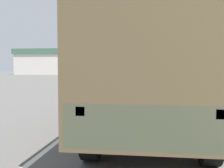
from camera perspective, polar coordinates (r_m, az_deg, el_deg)
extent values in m
plane|color=#565451|center=(34.24, 4.55, 0.51)|extent=(180.00, 180.00, 0.00)
cube|color=silver|center=(34.24, 4.55, 0.51)|extent=(0.12, 120.00, 0.00)
cube|color=beige|center=(34.26, 12.09, 0.55)|extent=(1.80, 120.00, 0.12)
cube|color=olive|center=(34.85, 19.32, 0.40)|extent=(7.00, 120.00, 0.02)
cube|color=#474C38|center=(10.23, 7.86, 3.11)|extent=(2.33, 2.19, 2.16)
cube|color=brown|center=(6.32, 7.72, 3.37)|extent=(2.33, 5.63, 2.25)
cube|color=#474C38|center=(3.63, 7.34, -8.83)|extent=(2.21, 0.10, 0.60)
cube|color=red|center=(3.69, -6.41, -5.47)|extent=(0.12, 0.06, 0.12)
cube|color=red|center=(3.67, 21.21, -5.72)|extent=(0.12, 0.06, 0.12)
cylinder|color=black|center=(10.24, 2.10, -3.08)|extent=(0.30, 1.05, 1.05)
cylinder|color=black|center=(10.23, 13.51, -3.18)|extent=(0.30, 1.05, 1.05)
cylinder|color=black|center=(5.15, -4.03, -9.48)|extent=(0.30, 1.05, 1.05)
cylinder|color=black|center=(5.13, 19.09, -9.69)|extent=(0.30, 1.05, 1.05)
cylinder|color=black|center=(6.78, -1.01, -6.36)|extent=(0.30, 1.05, 1.05)
cylinder|color=black|center=(6.77, 16.35, -6.51)|extent=(0.30, 1.05, 1.05)
cube|color=navy|center=(20.05, 6.92, -0.06)|extent=(1.89, 4.73, 0.64)
cube|color=black|center=(20.12, 6.94, 1.81)|extent=(1.67, 2.13, 0.67)
cylinder|color=black|center=(21.61, 4.75, -0.27)|extent=(0.20, 0.64, 0.64)
cylinder|color=black|center=(21.58, 9.25, -0.30)|extent=(0.20, 0.64, 0.64)
cylinder|color=black|center=(18.59, 4.21, -0.84)|extent=(0.20, 0.64, 0.64)
cylinder|color=black|center=(18.55, 9.44, -0.89)|extent=(0.20, 0.64, 0.64)
cube|color=navy|center=(28.97, 0.23, 1.11)|extent=(1.74, 4.13, 0.76)
cube|color=black|center=(29.03, 0.25, 2.62)|extent=(1.53, 1.86, 0.76)
cylinder|color=black|center=(30.40, -0.87, 0.77)|extent=(0.20, 0.64, 0.64)
cylinder|color=black|center=(30.20, 2.02, 0.76)|extent=(0.20, 0.64, 0.64)
cylinder|color=black|center=(27.79, -1.72, 0.54)|extent=(0.20, 0.64, 0.64)
cylinder|color=black|center=(27.57, 1.44, 0.51)|extent=(0.20, 0.64, 0.64)
cube|color=tan|center=(45.07, 3.35, 1.87)|extent=(1.76, 4.79, 0.72)
cube|color=black|center=(45.15, 3.37, 2.80)|extent=(1.54, 2.16, 0.74)
cylinder|color=black|center=(46.67, 2.56, 1.65)|extent=(0.20, 0.64, 0.64)
cylinder|color=black|center=(46.55, 4.46, 1.64)|extent=(0.20, 0.64, 0.64)
cylinder|color=black|center=(43.62, 2.17, 1.54)|extent=(0.20, 0.64, 0.64)
cylinder|color=black|center=(43.49, 4.21, 1.53)|extent=(0.20, 0.64, 0.64)
cube|color=beige|center=(74.43, -10.25, 3.91)|extent=(19.97, 12.78, 5.04)
cube|color=#3D6651|center=(74.54, -10.27, 6.34)|extent=(20.77, 13.29, 1.26)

